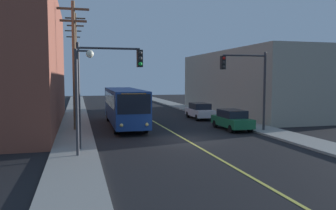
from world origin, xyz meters
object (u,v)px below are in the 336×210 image
at_px(parked_car_green, 232,119).
at_px(parked_car_white, 200,111).
at_px(utility_pole_near, 74,60).
at_px(utility_pole_mid, 76,58).
at_px(traffic_signal_left_corner, 106,76).
at_px(utility_pole_far, 74,62).
at_px(street_lamp_left, 81,86).
at_px(traffic_signal_right_corner, 247,76).
at_px(city_bus, 124,105).

bearing_deg(parked_car_green, parked_car_white, 89.70).
xyz_separation_m(parked_car_green, utility_pole_near, (-12.16, 2.35, 4.73)).
height_order(utility_pole_mid, traffic_signal_left_corner, utility_pole_mid).
height_order(parked_car_white, utility_pole_far, utility_pole_far).
relative_size(utility_pole_far, street_lamp_left, 2.12).
xyz_separation_m(parked_car_white, utility_pole_mid, (-12.11, 11.17, 5.78)).
xyz_separation_m(parked_car_green, utility_pole_far, (-12.44, 28.87, 5.68)).
distance_m(utility_pole_mid, traffic_signal_right_corner, 23.87).
xyz_separation_m(city_bus, utility_pole_near, (-4.09, -2.10, 3.75)).
xyz_separation_m(utility_pole_mid, utility_pole_far, (-0.37, 10.15, -0.10)).
xyz_separation_m(traffic_signal_right_corner, street_lamp_left, (-12.24, -5.37, -0.56)).
xyz_separation_m(utility_pole_far, traffic_signal_right_corner, (12.90, -30.34, -2.22)).
relative_size(utility_pole_far, traffic_signal_right_corner, 1.95).
relative_size(parked_car_green, utility_pole_mid, 0.37).
height_order(parked_car_green, utility_pole_mid, utility_pole_mid).
bearing_deg(utility_pole_mid, street_lamp_left, -89.36).
bearing_deg(street_lamp_left, utility_pole_mid, 90.64).
xyz_separation_m(utility_pole_near, traffic_signal_left_corner, (1.80, -7.50, -1.27)).
height_order(traffic_signal_right_corner, street_lamp_left, traffic_signal_right_corner).
bearing_deg(street_lamp_left, parked_car_white, 50.60).
distance_m(parked_car_green, utility_pole_mid, 23.01).
height_order(utility_pole_mid, street_lamp_left, utility_pole_mid).
distance_m(parked_car_white, street_lamp_left, 18.85).
relative_size(utility_pole_far, traffic_signal_left_corner, 1.95).
height_order(utility_pole_far, traffic_signal_right_corner, utility_pole_far).
xyz_separation_m(parked_car_green, traffic_signal_right_corner, (0.46, -1.47, 3.46)).
bearing_deg(utility_pole_far, city_bus, -79.87).
relative_size(utility_pole_near, street_lamp_left, 1.79).
bearing_deg(utility_pole_far, utility_pole_near, -89.41).
xyz_separation_m(parked_car_green, parked_car_white, (0.04, 7.55, 0.00)).
bearing_deg(city_bus, utility_pole_mid, 105.63).
relative_size(traffic_signal_left_corner, traffic_signal_right_corner, 1.00).
bearing_deg(utility_pole_near, utility_pole_far, 90.59).
height_order(parked_car_white, street_lamp_left, street_lamp_left).
bearing_deg(utility_pole_near, traffic_signal_right_corner, -16.85).
distance_m(city_bus, utility_pole_mid, 15.57).
bearing_deg(utility_pole_mid, city_bus, -74.37).
bearing_deg(street_lamp_left, parked_car_green, 30.14).
height_order(utility_pole_near, street_lamp_left, utility_pole_near).
relative_size(city_bus, utility_pole_far, 1.04).
bearing_deg(parked_car_green, utility_pole_mid, 122.81).
xyz_separation_m(parked_car_white, street_lamp_left, (-11.82, -14.39, 2.90)).
bearing_deg(utility_pole_far, street_lamp_left, -88.94).
height_order(city_bus, street_lamp_left, street_lamp_left).
xyz_separation_m(parked_car_green, traffic_signal_left_corner, (-10.36, -5.15, 3.46)).
xyz_separation_m(city_bus, parked_car_green, (8.07, -4.45, -0.98)).
bearing_deg(city_bus, traffic_signal_left_corner, -103.40).
bearing_deg(utility_pole_far, traffic_signal_left_corner, -86.51).
distance_m(parked_car_green, traffic_signal_right_corner, 3.79).
relative_size(parked_car_white, utility_pole_mid, 0.37).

